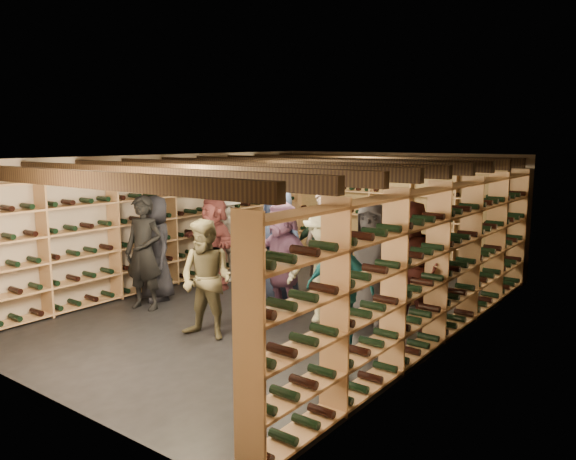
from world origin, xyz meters
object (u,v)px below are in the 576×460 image
(person_9, at_px, (224,236))
(person_3, at_px, (324,266))
(crate_stack_left, at_px, (266,262))
(person_4, at_px, (340,289))
(person_0, at_px, (156,248))
(person_7, at_px, (325,244))
(person_10, at_px, (319,248))
(crate_stack_right, at_px, (384,266))
(crate_loose, at_px, (404,296))
(person_6, at_px, (278,246))
(person_11, at_px, (282,258))
(person_8, at_px, (411,269))
(person_1, at_px, (144,253))
(person_12, at_px, (370,263))
(person_5, at_px, (214,243))
(person_2, at_px, (206,279))

(person_9, bearing_deg, person_3, -21.48)
(crate_stack_left, xyz_separation_m, person_4, (3.03, -2.20, 0.43))
(person_0, xyz_separation_m, person_3, (2.90, 0.70, -0.04))
(person_7, relative_size, person_10, 1.23)
(crate_stack_right, xyz_separation_m, person_3, (0.32, -2.53, 0.50))
(crate_loose, relative_size, person_6, 0.26)
(person_10, bearing_deg, crate_stack_right, 34.46)
(crate_loose, xyz_separation_m, person_10, (-1.56, -0.23, 0.67))
(person_7, xyz_separation_m, person_11, (-0.07, -1.08, -0.06))
(person_3, height_order, person_4, person_3)
(person_4, bearing_deg, person_3, 118.15)
(crate_loose, bearing_deg, person_0, -144.85)
(person_6, bearing_deg, person_8, -15.40)
(person_1, relative_size, person_7, 0.97)
(crate_loose, relative_size, person_7, 0.27)
(person_10, distance_m, person_12, 1.97)
(person_5, distance_m, person_9, 0.55)
(person_10, bearing_deg, person_9, 176.75)
(crate_stack_left, height_order, person_0, person_0)
(crate_stack_right, relative_size, person_11, 0.39)
(person_4, distance_m, person_9, 3.94)
(person_3, bearing_deg, person_5, 151.31)
(crate_stack_left, xyz_separation_m, person_12, (2.86, -1.09, 0.55))
(crate_stack_right, bearing_deg, person_2, -97.71)
(crate_stack_left, xyz_separation_m, crate_loose, (2.79, 0.23, -0.25))
(person_8, xyz_separation_m, person_12, (-0.70, 0.12, -0.03))
(person_12, bearing_deg, person_11, -179.25)
(crate_stack_right, height_order, person_0, person_0)
(crate_stack_right, distance_m, person_7, 1.62)
(person_10, xyz_separation_m, person_12, (1.63, -1.09, 0.14))
(person_8, relative_size, person_12, 1.03)
(person_1, height_order, person_4, person_1)
(crate_stack_right, relative_size, person_8, 0.37)
(crate_stack_right, height_order, person_7, person_7)
(person_12, bearing_deg, crate_stack_right, 96.78)
(person_0, height_order, person_4, person_0)
(person_0, xyz_separation_m, person_10, (1.84, 2.16, -0.13))
(person_4, relative_size, person_8, 0.83)
(crate_stack_right, xyz_separation_m, person_2, (-0.55, -4.07, 0.47))
(person_3, distance_m, person_4, 1.05)
(person_2, relative_size, person_7, 0.87)
(person_4, xyz_separation_m, person_10, (-1.80, 2.20, -0.01))
(person_8, xyz_separation_m, person_9, (-4.11, 0.66, -0.06))
(person_5, relative_size, person_7, 0.90)
(person_2, height_order, person_12, person_12)
(person_10, bearing_deg, person_2, -106.88)
(crate_stack_right, distance_m, person_0, 4.17)
(person_2, bearing_deg, crate_stack_left, 104.89)
(person_4, relative_size, person_12, 0.86)
(person_1, xyz_separation_m, person_8, (3.89, 1.42, 0.02))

